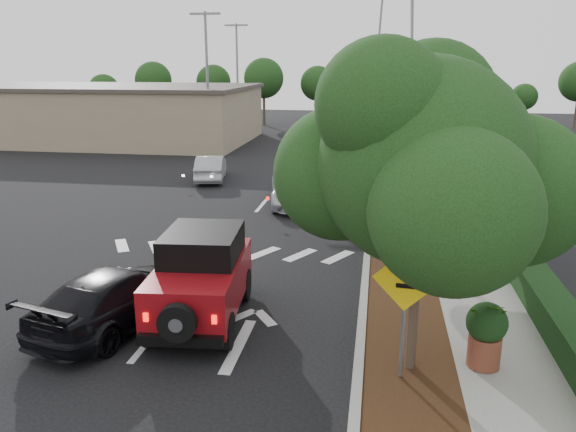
% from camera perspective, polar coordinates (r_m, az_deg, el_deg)
% --- Properties ---
extents(ground, '(120.00, 120.00, 0.00)m').
position_cam_1_polar(ground, '(13.09, -13.75, -11.98)').
color(ground, black).
rests_on(ground, ground).
extents(curb, '(0.20, 70.00, 0.15)m').
position_cam_1_polar(curb, '(23.38, 8.40, 0.79)').
color(curb, '#9E9B93').
rests_on(curb, ground).
extents(planting_strip, '(1.80, 70.00, 0.12)m').
position_cam_1_polar(planting_strip, '(23.39, 10.84, 0.64)').
color(planting_strip, black).
rests_on(planting_strip, ground).
extents(sidewalk, '(2.00, 70.00, 0.12)m').
position_cam_1_polar(sidewalk, '(23.53, 15.47, 0.44)').
color(sidewalk, gray).
rests_on(sidewalk, ground).
extents(hedge, '(0.80, 70.00, 0.80)m').
position_cam_1_polar(hedge, '(23.65, 18.89, 1.09)').
color(hedge, black).
rests_on(hedge, ground).
extents(commercial_building, '(22.00, 12.00, 4.00)m').
position_cam_1_polar(commercial_building, '(45.81, -18.13, 9.80)').
color(commercial_building, '#87755D').
rests_on(commercial_building, ground).
extents(transmission_tower, '(7.00, 4.00, 28.00)m').
position_cam_1_polar(transmission_tower, '(58.94, 10.45, 9.44)').
color(transmission_tower, slate).
rests_on(transmission_tower, ground).
extents(street_tree_near, '(3.80, 3.80, 5.92)m').
position_cam_1_polar(street_tree_near, '(11.77, 12.23, -15.21)').
color(street_tree_near, black).
rests_on(street_tree_near, ground).
extents(street_tree_mid, '(3.20, 3.20, 5.32)m').
position_cam_1_polar(street_tree_mid, '(18.15, 11.22, -3.93)').
color(street_tree_mid, black).
rests_on(street_tree_mid, ground).
extents(street_tree_far, '(3.40, 3.40, 5.62)m').
position_cam_1_polar(street_tree_far, '(24.38, 10.79, 1.10)').
color(street_tree_far, black).
rests_on(street_tree_far, ground).
extents(light_pole_a, '(2.00, 0.22, 9.00)m').
position_cam_1_polar(light_pole_a, '(38.79, -7.92, 6.53)').
color(light_pole_a, slate).
rests_on(light_pole_a, ground).
extents(light_pole_b, '(2.00, 0.22, 9.00)m').
position_cam_1_polar(light_pole_b, '(50.51, -5.03, 8.67)').
color(light_pole_b, slate).
rests_on(light_pole_b, ground).
extents(red_jeep, '(2.16, 4.27, 2.13)m').
position_cam_1_polar(red_jeep, '(13.43, -8.65, -5.91)').
color(red_jeep, black).
rests_on(red_jeep, ground).
extents(silver_suv_ahead, '(3.06, 5.19, 1.35)m').
position_cam_1_polar(silver_suv_ahead, '(23.93, 1.02, 2.78)').
color(silver_suv_ahead, '#B8BAC1').
rests_on(silver_suv_ahead, ground).
extents(black_suv_oncoming, '(3.04, 5.00, 1.35)m').
position_cam_1_polar(black_suv_oncoming, '(13.69, -16.86, -7.82)').
color(black_suv_oncoming, black).
rests_on(black_suv_oncoming, ground).
extents(silver_sedan_oncoming, '(2.15, 4.10, 1.29)m').
position_cam_1_polar(silver_sedan_oncoming, '(29.16, -7.86, 4.87)').
color(silver_sedan_oncoming, '#9DA0A4').
rests_on(silver_sedan_oncoming, ground).
extents(parked_suv, '(4.32, 1.82, 1.46)m').
position_cam_1_polar(parked_suv, '(40.57, -12.28, 7.75)').
color(parked_suv, '#ACAEB4').
rests_on(parked_suv, ground).
extents(speed_hump_sign, '(1.21, 0.18, 2.59)m').
position_cam_1_polar(speed_hump_sign, '(10.56, 11.78, -7.97)').
color(speed_hump_sign, slate).
rests_on(speed_hump_sign, ground).
extents(terracotta_planter, '(0.80, 0.80, 1.39)m').
position_cam_1_polar(terracotta_planter, '(11.74, 19.50, -10.69)').
color(terracotta_planter, brown).
rests_on(terracotta_planter, ground).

